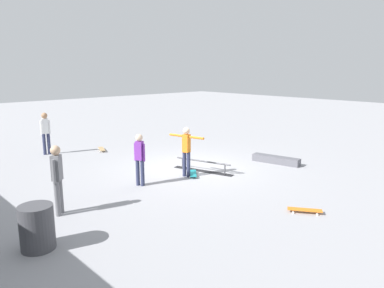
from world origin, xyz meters
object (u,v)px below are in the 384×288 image
(skate_ledge, at_px, (276,160))
(bystander_purple_shirt, at_px, (140,157))
(bystander_grey_shirt, at_px, (57,176))
(loose_skateboard_orange, at_px, (305,210))
(skateboard_main, at_px, (193,173))
(loose_skateboard_natural, at_px, (102,149))
(trash_bin, at_px, (37,227))
(skater_main, at_px, (186,148))
(bystander_white_shirt, at_px, (46,131))
(grind_rail, at_px, (203,167))

(skate_ledge, bearing_deg, bystander_purple_shirt, 76.32)
(bystander_grey_shirt, height_order, loose_skateboard_orange, bystander_grey_shirt)
(skateboard_main, xyz_separation_m, loose_skateboard_natural, (5.23, 0.33, 0.00))
(skateboard_main, bearing_deg, loose_skateboard_natural, -134.63)
(trash_bin, bearing_deg, skater_main, -73.14)
(skate_ledge, height_order, skater_main, skater_main)
(skater_main, xyz_separation_m, bystander_purple_shirt, (0.26, 1.59, -0.05))
(bystander_white_shirt, height_order, loose_skateboard_orange, bystander_white_shirt)
(bystander_white_shirt, bearing_deg, loose_skateboard_orange, 120.26)
(bystander_grey_shirt, bearing_deg, skateboard_main, 140.19)
(bystander_purple_shirt, relative_size, loose_skateboard_orange, 1.98)
(bystander_purple_shirt, bearing_deg, grind_rail, -121.96)
(bystander_purple_shirt, bearing_deg, loose_skateboard_natural, -44.54)
(bystander_white_shirt, distance_m, trash_bin, 8.31)
(skate_ledge, bearing_deg, skater_main, 74.35)
(bystander_grey_shirt, xyz_separation_m, bystander_purple_shirt, (0.50, -2.64, -0.07))
(skater_main, distance_m, loose_skateboard_orange, 4.21)
(loose_skateboard_orange, bearing_deg, grind_rail, -44.46)
(grind_rail, xyz_separation_m, trash_bin, (-1.67, 6.05, 0.27))
(grind_rail, xyz_separation_m, skateboard_main, (-0.15, 0.59, -0.08))
(skater_main, relative_size, loose_skateboard_natural, 1.93)
(skateboard_main, height_order, loose_skateboard_orange, same)
(bystander_grey_shirt, xyz_separation_m, bystander_white_shirt, (6.30, -2.21, 0.01))
(skater_main, distance_m, trash_bin, 5.49)
(skater_main, bearing_deg, skateboard_main, 59.39)
(grind_rail, relative_size, skater_main, 1.36)
(bystander_purple_shirt, relative_size, trash_bin, 1.77)
(skater_main, bearing_deg, loose_skateboard_natural, 168.00)
(grind_rail, height_order, skateboard_main, grind_rail)
(bystander_grey_shirt, xyz_separation_m, trash_bin, (-1.34, 1.00, -0.51))
(grind_rail, xyz_separation_m, bystander_purple_shirt, (0.18, 2.40, 0.71))
(grind_rail, height_order, bystander_white_shirt, bystander_white_shirt)
(skateboard_main, distance_m, bystander_white_shirt, 6.58)
(skateboard_main, bearing_deg, loose_skateboard_orange, 39.57)
(bystander_grey_shirt, bearing_deg, skate_ledge, 132.56)
(loose_skateboard_natural, bearing_deg, skateboard_main, -155.21)
(bystander_white_shirt, bearing_deg, skateboard_main, 128.79)
(skater_main, height_order, loose_skateboard_natural, skater_main)
(skater_main, xyz_separation_m, bystander_grey_shirt, (-0.24, 4.23, 0.02))
(loose_skateboard_natural, relative_size, trash_bin, 0.94)
(bystander_white_shirt, height_order, bystander_purple_shirt, bystander_white_shirt)
(skateboard_main, relative_size, bystander_purple_shirt, 0.48)
(bystander_grey_shirt, relative_size, loose_skateboard_orange, 2.15)
(skate_ledge, bearing_deg, skateboard_main, 74.48)
(skate_ledge, distance_m, skateboard_main, 3.38)
(bystander_grey_shirt, height_order, bystander_purple_shirt, bystander_grey_shirt)
(skate_ledge, relative_size, bystander_purple_shirt, 1.13)
(skate_ledge, distance_m, skater_main, 3.70)
(skater_main, distance_m, bystander_white_shirt, 6.38)
(skateboard_main, xyz_separation_m, bystander_purple_shirt, (0.33, 1.81, 0.79))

